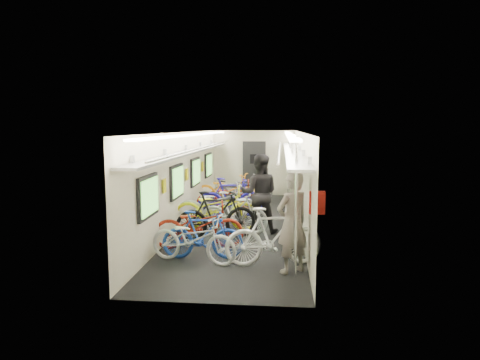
% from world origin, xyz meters
% --- Properties ---
extents(train_car_shell, '(10.00, 10.00, 10.00)m').
position_xyz_m(train_car_shell, '(-0.36, 0.71, 1.66)').
color(train_car_shell, black).
rests_on(train_car_shell, ground).
extents(bicycle_0, '(1.85, 1.05, 0.92)m').
position_xyz_m(bicycle_0, '(-0.62, -3.16, 0.46)').
color(bicycle_0, silver).
rests_on(bicycle_0, ground).
extents(bicycle_1, '(1.59, 0.54, 0.94)m').
position_xyz_m(bicycle_1, '(-0.49, -2.93, 0.47)').
color(bicycle_1, '#1C42A9').
rests_on(bicycle_1, ground).
extents(bicycle_2, '(1.95, 0.96, 0.98)m').
position_xyz_m(bicycle_2, '(-0.70, -2.23, 0.49)').
color(bicycle_2, maroon).
rests_on(bicycle_2, ground).
extents(bicycle_3, '(1.92, 1.21, 1.12)m').
position_xyz_m(bicycle_3, '(-0.44, -1.49, 0.56)').
color(bicycle_3, black).
rests_on(bicycle_3, ground).
extents(bicycle_4, '(2.14, 0.90, 1.10)m').
position_xyz_m(bicycle_4, '(-0.57, -0.64, 0.55)').
color(bicycle_4, '#F4F216').
rests_on(bicycle_4, ground).
extents(bicycle_5, '(1.71, 0.73, 0.99)m').
position_xyz_m(bicycle_5, '(-0.12, -0.83, 0.50)').
color(bicycle_5, silver).
rests_on(bicycle_5, ground).
extents(bicycle_6, '(2.23, 1.33, 1.11)m').
position_xyz_m(bicycle_6, '(-0.62, -0.21, 0.55)').
color(bicycle_6, '#B8B9BD').
rests_on(bicycle_6, ground).
extents(bicycle_7, '(1.93, 0.89, 1.12)m').
position_xyz_m(bicycle_7, '(-0.41, 0.98, 0.56)').
color(bicycle_7, '#211A9C').
rests_on(bicycle_7, ground).
extents(bicycle_8, '(2.00, 0.84, 1.03)m').
position_xyz_m(bicycle_8, '(-0.45, 1.16, 0.51)').
color(bicycle_8, maroon).
rests_on(bicycle_8, ground).
extents(bicycle_9, '(1.67, 0.60, 0.99)m').
position_xyz_m(bicycle_9, '(-0.47, 1.42, 0.49)').
color(bicycle_9, black).
rests_on(bicycle_9, ground).
extents(bicycle_10, '(2.22, 1.20, 1.10)m').
position_xyz_m(bicycle_10, '(-0.69, 2.27, 0.55)').
color(bicycle_10, orange).
rests_on(bicycle_10, ground).
extents(bicycle_11, '(1.89, 0.95, 1.10)m').
position_xyz_m(bicycle_11, '(0.88, -3.18, 0.55)').
color(bicycle_11, white).
rests_on(bicycle_11, ground).
extents(bicycle_12, '(2.01, 1.11, 1.00)m').
position_xyz_m(bicycle_12, '(-0.32, 2.79, 0.50)').
color(bicycle_12, slate).
rests_on(bicycle_12, ground).
extents(bicycle_14, '(1.87, 0.94, 0.94)m').
position_xyz_m(bicycle_14, '(-0.16, 3.62, 0.47)').
color(bicycle_14, slate).
rests_on(bicycle_14, ground).
extents(passenger_near, '(0.77, 0.74, 1.78)m').
position_xyz_m(passenger_near, '(1.20, -3.53, 0.89)').
color(passenger_near, gray).
rests_on(passenger_near, ground).
extents(passenger_mid, '(0.93, 0.73, 1.90)m').
position_xyz_m(passenger_mid, '(0.48, -0.70, 0.95)').
color(passenger_mid, black).
rests_on(passenger_mid, ground).
extents(backpack, '(0.26, 0.14, 0.38)m').
position_xyz_m(backpack, '(1.60, -3.71, 1.28)').
color(backpack, red).
rests_on(backpack, passenger_near).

